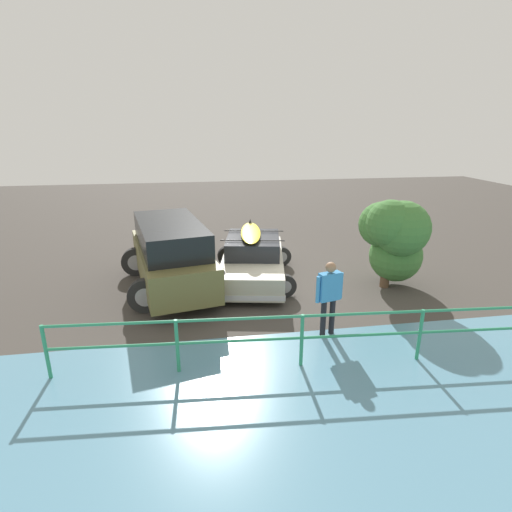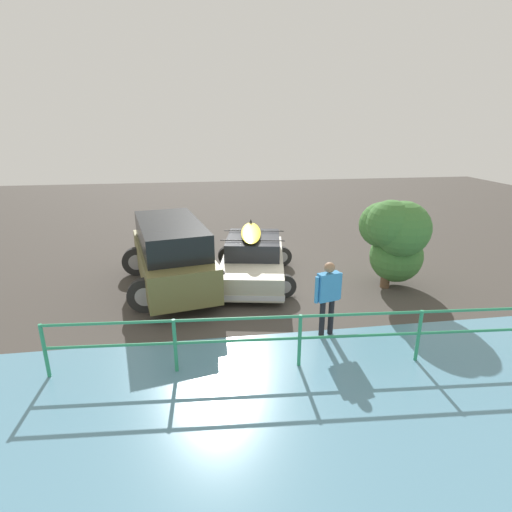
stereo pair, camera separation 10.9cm
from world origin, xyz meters
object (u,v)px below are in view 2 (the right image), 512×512
object	(u,v)px
suv_car	(172,254)
person_bystander	(328,292)
bush_near_left	(393,234)
sedan_car	(253,259)

from	to	relation	value
suv_car	person_bystander	bearing A→B (deg)	136.54
bush_near_left	sedan_car	bearing A→B (deg)	-18.81
suv_car	person_bystander	size ratio (longest dim) A/B	2.87
bush_near_left	suv_car	bearing A→B (deg)	-9.51
person_bystander	bush_near_left	world-z (taller)	bush_near_left
suv_car	bush_near_left	xyz separation A→B (m)	(-6.13, 1.03, 0.60)
sedan_car	suv_car	world-z (taller)	suv_car
person_bystander	sedan_car	bearing A→B (deg)	-72.30
sedan_car	person_bystander	bearing A→B (deg)	107.70
sedan_car	bush_near_left	world-z (taller)	bush_near_left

